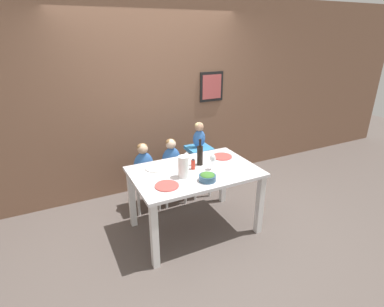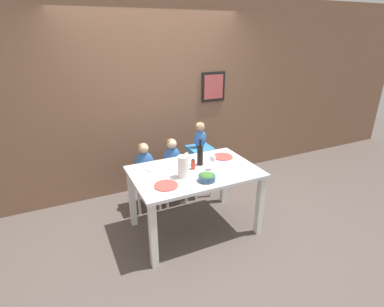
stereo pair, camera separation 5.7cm
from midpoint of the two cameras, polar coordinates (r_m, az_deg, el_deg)
ground_plane at (r=3.77m, az=0.91°, el=-13.98°), size 14.00×14.00×0.00m
wall_back at (r=4.32m, az=-6.65°, el=10.39°), size 10.00×0.09×2.70m
dining_table at (r=3.42m, az=0.97°, el=-4.94°), size 1.40×0.91×0.78m
chair_far_left at (r=4.02m, az=-8.45°, el=-5.44°), size 0.38×0.37×0.45m
chair_far_center at (r=4.13m, az=-3.34°, el=-4.43°), size 0.38×0.37×0.45m
chair_right_highchair at (r=4.21m, az=1.90°, el=-1.05°), size 0.32×0.32×0.74m
person_child_left at (r=3.89m, az=-8.70°, el=-1.41°), size 0.26×0.14×0.47m
person_child_center at (r=4.00m, az=-3.44°, el=-0.47°), size 0.26×0.14×0.47m
person_baby_right at (r=4.08m, az=1.96°, el=3.74°), size 0.18×0.12×0.35m
wine_bottle at (r=3.46m, az=2.03°, el=-0.25°), size 0.07×0.07×0.31m
paper_towel_roll at (r=3.18m, az=-1.21°, el=-2.52°), size 0.11×0.11×0.24m
wine_glass_near at (r=3.35m, az=4.45°, el=-1.03°), size 0.07×0.07×0.18m
wine_glass_far at (r=3.39m, az=-0.59°, el=-0.64°), size 0.07×0.07×0.18m
salad_bowl_large at (r=3.13m, az=3.38°, el=-4.51°), size 0.18×0.18×0.09m
dinner_plate_front_left at (r=3.05m, az=-4.42°, el=-6.10°), size 0.25×0.25×0.01m
dinner_plate_back_left at (r=3.44m, az=-6.44°, el=-2.68°), size 0.25×0.25×0.01m
dinner_plate_back_right at (r=3.74m, az=6.30°, el=-0.61°), size 0.25×0.25×0.01m
condiment_bottle_hot_sauce at (r=3.37m, az=0.66°, el=-2.01°), size 0.05×0.05×0.13m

